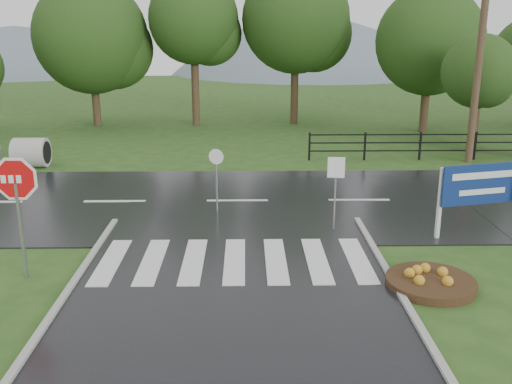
{
  "coord_description": "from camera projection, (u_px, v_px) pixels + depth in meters",
  "views": [
    {
      "loc": [
        0.28,
        -7.82,
        5.53
      ],
      "look_at": [
        0.54,
        6.0,
        1.5
      ],
      "focal_mm": 40.0,
      "sensor_mm": 36.0,
      "label": 1
    }
  ],
  "objects": [
    {
      "name": "reg_sign_round",
      "position": [
        216.0,
        172.0,
        17.17
      ],
      "size": [
        0.45,
        0.17,
        2.02
      ],
      "color": "#939399",
      "rests_on": "ground"
    },
    {
      "name": "estate_billboard",
      "position": [
        482.0,
        188.0,
        15.02
      ],
      "size": [
        2.32,
        0.63,
        2.08
      ],
      "color": "silver",
      "rests_on": "ground"
    },
    {
      "name": "stop_sign",
      "position": [
        17.0,
        191.0,
        12.46
      ],
      "size": [
        1.34,
        0.08,
        3.0
      ],
      "color": "#939399",
      "rests_on": "ground"
    },
    {
      "name": "treeline",
      "position": [
        258.0,
        128.0,
        32.11
      ],
      "size": [
        83.2,
        5.2,
        10.0
      ],
      "color": "#1D3C12",
      "rests_on": "ground"
    },
    {
      "name": "main_road",
      "position": [
        237.0,
        202.0,
        18.65
      ],
      "size": [
        90.0,
        8.0,
        0.04
      ],
      "primitive_type": "cube",
      "color": "black",
      "rests_on": "ground"
    },
    {
      "name": "utility_pole_east",
      "position": [
        480.0,
        54.0,
        22.86
      ],
      "size": [
        1.55,
        0.38,
        8.76
      ],
      "color": "#473523",
      "rests_on": "ground"
    },
    {
      "name": "fence_west",
      "position": [
        420.0,
        143.0,
        24.34
      ],
      "size": [
        9.58,
        0.08,
        1.2
      ],
      "color": "black",
      "rests_on": "ground"
    },
    {
      "name": "hills",
      "position": [
        270.0,
        191.0,
        75.85
      ],
      "size": [
        102.0,
        48.0,
        48.0
      ],
      "color": "slate",
      "rests_on": "ground"
    },
    {
      "name": "flower_bed",
      "position": [
        431.0,
        281.0,
        12.52
      ],
      "size": [
        1.96,
        1.96,
        0.39
      ],
      "color": "#332111",
      "rests_on": "ground"
    },
    {
      "name": "reg_sign_small",
      "position": [
        336.0,
        179.0,
        15.6
      ],
      "size": [
        0.47,
        0.07,
        2.12
      ],
      "color": "#939399",
      "rests_on": "ground"
    },
    {
      "name": "crosswalk",
      "position": [
        235.0,
        260.0,
        13.83
      ],
      "size": [
        6.5,
        2.8,
        0.02
      ],
      "color": "silver",
      "rests_on": "ground"
    },
    {
      "name": "entrance_tree_left",
      "position": [
        479.0,
        72.0,
        25.03
      ],
      "size": [
        3.25,
        3.25,
        5.26
      ],
      "color": "#3D2B1C",
      "rests_on": "ground"
    }
  ]
}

